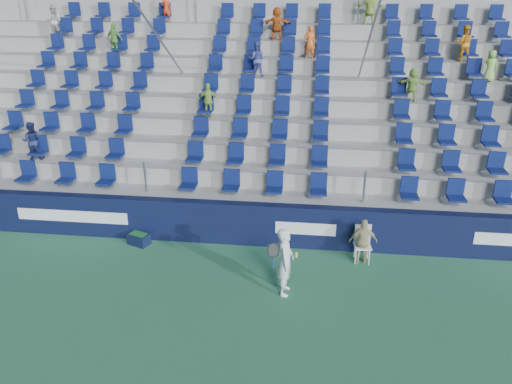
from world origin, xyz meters
The scene contains 7 objects.
ground centered at (0.00, 0.00, 0.00)m, with size 70.00×70.00×0.00m, color #30704B.
sponsor_wall centered at (0.00, 3.15, 0.60)m, with size 24.00×0.32×1.20m.
grandstand centered at (0.00, 8.24, 2.14)m, with size 24.00×8.17×6.63m.
tennis_player centered at (1.09, 0.93, 0.83)m, with size 0.69×0.64×1.65m.
line_judge_chair centered at (2.97, 2.65, 0.55)m, with size 0.46×0.47×0.96m.
line_judge centered at (2.97, 2.50, 0.61)m, with size 0.71×0.30×1.22m, color tan.
ball_bin centered at (-3.03, 2.75, 0.17)m, with size 0.66×0.55×0.32m.
Camera 1 is at (1.58, -8.85, 6.73)m, focal length 35.00 mm.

